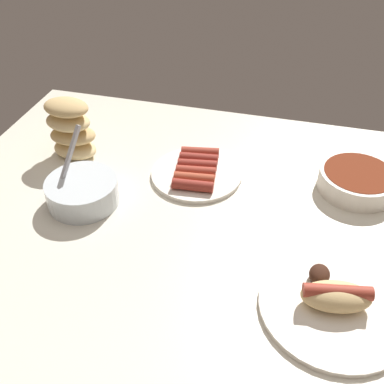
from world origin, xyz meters
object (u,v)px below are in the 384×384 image
bread_stack (71,128)px  bowl_chili (358,180)px  plate_hotdog_assembled (334,301)px  bowl_coleslaw (82,191)px  plate_sausages (197,171)px

bread_stack → bowl_chili: bearing=-177.4°
plate_hotdog_assembled → bread_stack: (63.08, -31.51, 5.58)cm
bowl_chili → plate_hotdog_assembled: 34.84cm
bowl_coleslaw → plate_sausages: (-21.29, -15.40, -1.86)cm
bowl_chili → bread_stack: bread_stack is taller
bowl_coleslaw → bread_stack: size_ratio=1.08×
bowl_coleslaw → bread_stack: bowl_coleslaw is taller
bowl_chili → plate_sausages: bearing=6.8°
bowl_chili → bread_stack: bearing=2.6°
plate_hotdog_assembled → plate_sausages: 43.72cm
bowl_coleslaw → plate_sausages: bearing=-144.1°
bowl_chili → plate_hotdog_assembled: plate_hotdog_assembled is taller
bowl_chili → bread_stack: 67.60cm
plate_hotdog_assembled → plate_sausages: (31.51, -30.31, -0.41)cm
plate_sausages → bread_stack: (31.57, -1.20, 6.00)cm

